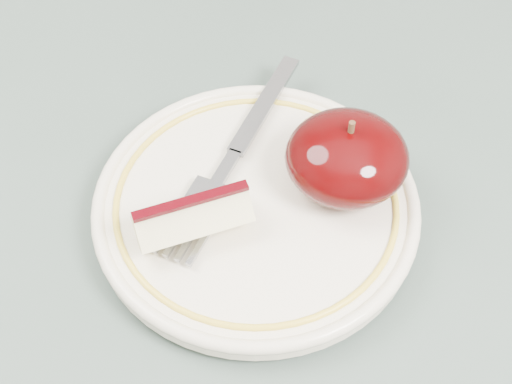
{
  "coord_description": "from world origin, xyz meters",
  "views": [
    {
      "loc": [
        -0.01,
        -0.26,
        1.14
      ],
      "look_at": [
        -0.01,
        0.02,
        0.78
      ],
      "focal_mm": 50.0,
      "sensor_mm": 36.0,
      "label": 1
    }
  ],
  "objects_px": {
    "plate": "(256,205)",
    "apple_half": "(347,158)",
    "table": "(269,304)",
    "fork": "(234,154)"
  },
  "relations": [
    {
      "from": "plate",
      "to": "apple_half",
      "type": "relative_size",
      "value": 2.69
    },
    {
      "from": "table",
      "to": "plate",
      "type": "bearing_deg",
      "value": 119.03
    },
    {
      "from": "apple_half",
      "to": "fork",
      "type": "distance_m",
      "value": 0.08
    },
    {
      "from": "plate",
      "to": "fork",
      "type": "distance_m",
      "value": 0.04
    },
    {
      "from": "plate",
      "to": "apple_half",
      "type": "bearing_deg",
      "value": 16.49
    },
    {
      "from": "plate",
      "to": "table",
      "type": "bearing_deg",
      "value": -60.97
    },
    {
      "from": "table",
      "to": "plate",
      "type": "xyz_separation_m",
      "value": [
        -0.01,
        0.02,
        0.1
      ]
    },
    {
      "from": "apple_half",
      "to": "table",
      "type": "bearing_deg",
      "value": -144.05
    },
    {
      "from": "table",
      "to": "plate",
      "type": "relative_size",
      "value": 4.24
    },
    {
      "from": "fork",
      "to": "apple_half",
      "type": "bearing_deg",
      "value": -81.16
    }
  ]
}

